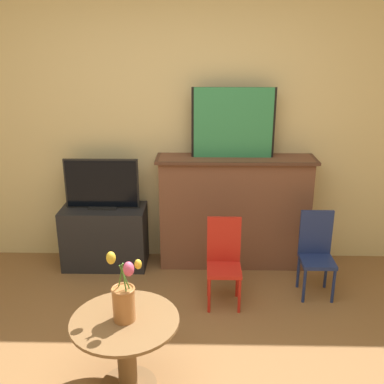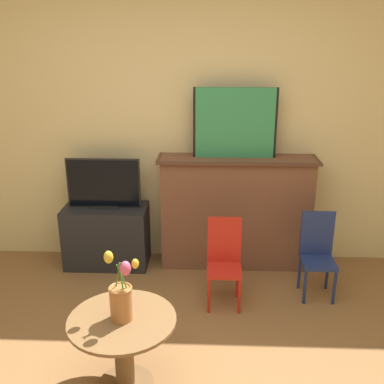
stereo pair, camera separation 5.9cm
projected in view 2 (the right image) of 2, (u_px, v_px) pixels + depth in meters
wall_back at (181, 116)px, 3.99m from camera, size 8.00×0.06×2.70m
fireplace_mantel at (236, 211)px, 4.07m from camera, size 1.39×0.35×1.02m
painting at (235, 123)px, 3.81m from camera, size 0.71×0.03×0.60m
tv_stand at (107, 236)px, 4.14m from camera, size 0.75×0.39×0.56m
tv_monitor at (104, 184)px, 3.98m from camera, size 0.66×0.12×0.45m
chair_red at (224, 258)px, 3.51m from camera, size 0.26×0.26×0.70m
chair_blue at (317, 251)px, 3.63m from camera, size 0.26×0.26×0.70m
side_table at (123, 343)px, 2.63m from camera, size 0.63×0.63×0.48m
vase_tulips at (121, 297)px, 2.53m from camera, size 0.21×0.17×0.40m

